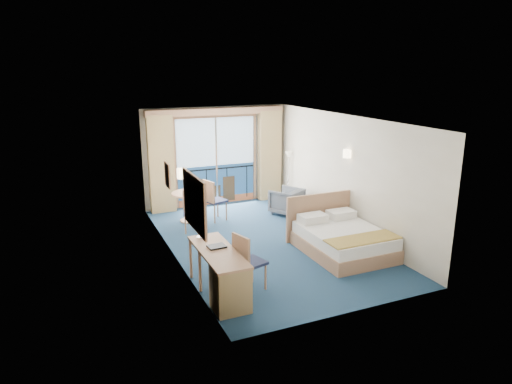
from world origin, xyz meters
name	(u,v)px	position (x,y,z in m)	size (l,w,h in m)	color
floor	(265,242)	(0.00, 0.00, 0.00)	(6.50, 6.50, 0.00)	navy
room_walls	(265,163)	(0.00, 0.00, 1.78)	(4.04, 6.54, 2.72)	beige
balcony_door	(216,164)	(-0.01, 3.22, 1.14)	(2.36, 0.03, 2.52)	navy
curtain_left	(161,165)	(-1.55, 3.07, 1.28)	(0.65, 0.22, 2.55)	tan
curtain_right	(270,156)	(1.55, 3.07, 1.28)	(0.65, 0.22, 2.55)	tan
pelmet	(217,111)	(0.00, 3.10, 2.58)	(3.80, 0.25, 0.18)	tan
mirror	(195,203)	(-1.97, -1.50, 1.55)	(0.05, 1.25, 0.95)	tan
wall_print	(168,175)	(-1.97, 0.45, 1.60)	(0.04, 0.42, 0.52)	tan
sconce_left	(182,174)	(-1.94, -0.60, 1.85)	(0.18, 0.18, 0.18)	beige
sconce_right	(347,154)	(1.94, -0.15, 1.85)	(0.18, 0.18, 0.18)	beige
bed	(342,239)	(1.23, -1.14, 0.29)	(1.64, 1.95, 1.03)	tan
nightstand	(328,217)	(1.79, 0.28, 0.25)	(0.39, 0.37, 0.51)	tan
phone	(330,205)	(1.83, 0.26, 0.55)	(0.17, 0.13, 0.07)	silver
armchair	(287,201)	(1.37, 1.62, 0.34)	(0.72, 0.74, 0.67)	#494F59
floor_lamp	(288,164)	(1.88, 2.53, 1.10)	(0.20, 0.20, 1.45)	silver
desk	(228,281)	(-1.70, -2.30, 0.44)	(0.58, 1.68, 0.79)	tan
desk_chair	(247,259)	(-1.22, -1.93, 0.58)	(0.56, 0.56, 1.04)	#1E2647
folder	(217,246)	(-1.67, -1.70, 0.80)	(0.29, 0.22, 0.03)	black
desk_lamp	(200,219)	(-1.81, -1.22, 1.15)	(0.13, 0.13, 0.48)	silver
round_table	(189,200)	(-1.14, 2.04, 0.56)	(0.82, 0.82, 0.74)	tan
table_chair_a	(213,198)	(-0.58, 1.82, 0.59)	(0.57, 0.57, 1.05)	#1E2647
table_chair_b	(192,208)	(-1.24, 1.38, 0.53)	(0.49, 0.50, 0.95)	#1E2647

